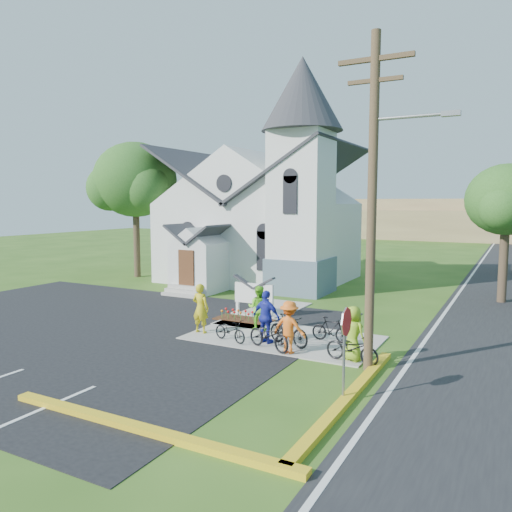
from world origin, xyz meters
The scene contains 21 objects.
ground centered at (0.00, 0.00, 0.00)m, with size 120.00×120.00×0.00m, color #305418.
parking_lot centered at (-7.00, -2.00, 0.01)m, with size 20.00×16.00×0.02m, color black.
sidewalk centered at (1.50, 0.50, 0.03)m, with size 7.00×4.00×0.05m, color #AAA399.
church centered at (-5.48, 12.48, 5.25)m, with size 12.35×12.00×13.00m.
church_sign centered at (-1.20, 3.20, 1.03)m, with size 2.20×0.40×1.70m.
flower_bed centered at (-1.20, 2.30, 0.04)m, with size 2.60×1.10×0.07m, color #371C0F.
utility_pole centered at (5.36, -1.50, 5.40)m, with size 3.45×0.28×10.00m.
stop_sign centered at (5.43, -4.20, 1.78)m, with size 0.11×0.76×2.48m.
tree_lot_corner centered at (-14.00, 10.00, 6.60)m, with size 5.60×5.60×9.15m.
tree_road_near centered at (8.50, 12.00, 5.21)m, with size 4.00×4.00×7.05m.
distant_hills centered at (3.36, 56.33, 2.17)m, with size 61.00×10.00×5.60m.
cyclist_0 centered at (-1.62, -0.40, 1.02)m, with size 0.71×0.46×1.93m, color gold.
bike_0 centered at (0.03, -0.92, 0.46)m, with size 0.54×1.55×0.81m, color black.
cyclist_1 centered at (0.15, 1.07, 0.93)m, with size 0.86×0.67×1.77m, color #6FD628.
bike_1 centered at (2.13, -0.41, 0.60)m, with size 0.52×1.83×1.10m, color black.
cyclist_2 centered at (1.29, -0.49, 1.01)m, with size 1.12×0.47×1.92m, color #212BA9.
bike_2 centered at (1.74, -1.16, 0.55)m, with size 0.66×1.90×1.00m, color black.
cyclist_3 centered at (2.52, -1.20, 0.94)m, with size 1.15×0.66×1.78m, color orange.
bike_3 centered at (3.30, 0.76, 0.50)m, with size 0.43×1.51×0.91m, color black.
cyclist_4 centered at (4.65, -0.98, 0.94)m, with size 0.87×0.57×1.78m, color #89B421.
bike_4 centered at (4.70, -1.20, 0.53)m, with size 0.64×1.82×0.96m, color black.
Camera 1 is at (9.25, -16.17, 5.11)m, focal length 35.00 mm.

